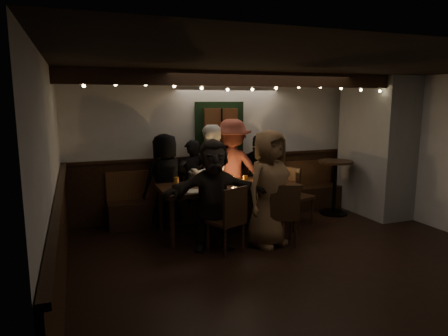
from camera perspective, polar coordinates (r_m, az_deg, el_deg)
name	(u,v)px	position (r m, az deg, el deg)	size (l,w,h in m)	color
room	(306,163)	(7.21, 11.68, 0.66)	(6.02, 5.01, 2.62)	black
dining_table	(228,188)	(6.59, 0.59, -2.95)	(2.26, 0.97, 0.98)	black
chair_near_left	(230,216)	(5.70, 0.86, -6.90)	(0.58, 0.58, 0.98)	black
chair_near_right	(284,211)	(6.05, 8.50, -6.15)	(0.55, 0.55, 0.96)	black
chair_end	(294,192)	(7.15, 9.94, -3.36)	(0.59, 0.59, 1.04)	black
high_top	(335,180)	(7.94, 15.56, -1.72)	(0.65, 0.65, 1.04)	black
person_a	(166,180)	(6.99, -8.36, -1.72)	(0.79, 0.51, 1.62)	black
person_b	(192,182)	(7.12, -4.61, -1.94)	(0.55, 0.36, 1.50)	black
person_c	(210,174)	(7.11, -2.07, -0.87)	(0.85, 0.67, 1.76)	silver
person_d	(232,170)	(7.32, 1.16, -0.22)	(1.19, 0.68, 1.84)	maroon
person_e	(259,176)	(7.50, 4.95, -1.16)	(0.91, 0.38, 1.55)	black
person_f	(214,195)	(5.81, -1.50, -3.87)	(1.52, 0.48, 1.63)	black
person_g	(269,189)	(5.98, 6.41, -2.93)	(0.86, 0.56, 1.76)	brown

